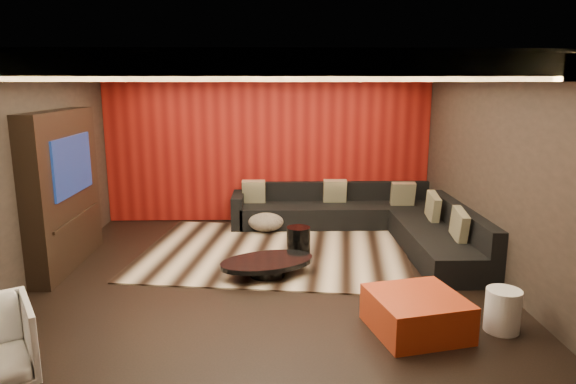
{
  "coord_description": "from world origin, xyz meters",
  "views": [
    {
      "loc": [
        0.11,
        -6.5,
        2.58
      ],
      "look_at": [
        0.3,
        0.6,
        1.05
      ],
      "focal_mm": 32.0,
      "sensor_mm": 36.0,
      "label": 1
    }
  ],
  "objects_px": {
    "drum_stool": "(298,241)",
    "white_side_table": "(503,310)",
    "sectional_sofa": "(370,221)",
    "coffee_table": "(267,267)",
    "orange_ottoman": "(416,313)"
  },
  "relations": [
    {
      "from": "drum_stool",
      "to": "white_side_table",
      "type": "relative_size",
      "value": 0.92
    },
    {
      "from": "drum_stool",
      "to": "sectional_sofa",
      "type": "height_order",
      "value": "sectional_sofa"
    },
    {
      "from": "white_side_table",
      "to": "drum_stool",
      "type": "bearing_deg",
      "value": 129.49
    },
    {
      "from": "sectional_sofa",
      "to": "coffee_table",
      "type": "bearing_deg",
      "value": -133.66
    },
    {
      "from": "white_side_table",
      "to": "coffee_table",
      "type": "bearing_deg",
      "value": 147.18
    },
    {
      "from": "coffee_table",
      "to": "drum_stool",
      "type": "relative_size",
      "value": 3.09
    },
    {
      "from": "white_side_table",
      "to": "orange_ottoman",
      "type": "height_order",
      "value": "white_side_table"
    },
    {
      "from": "drum_stool",
      "to": "orange_ottoman",
      "type": "bearing_deg",
      "value": -65.41
    },
    {
      "from": "drum_stool",
      "to": "orange_ottoman",
      "type": "relative_size",
      "value": 0.47
    },
    {
      "from": "coffee_table",
      "to": "sectional_sofa",
      "type": "bearing_deg",
      "value": 46.34
    },
    {
      "from": "drum_stool",
      "to": "white_side_table",
      "type": "xyz_separation_m",
      "value": [
        2.03,
        -2.47,
        -0.0
      ]
    },
    {
      "from": "drum_stool",
      "to": "white_side_table",
      "type": "bearing_deg",
      "value": -50.51
    },
    {
      "from": "coffee_table",
      "to": "sectional_sofa",
      "type": "distance_m",
      "value": 2.51
    },
    {
      "from": "white_side_table",
      "to": "sectional_sofa",
      "type": "relative_size",
      "value": 0.12
    },
    {
      "from": "coffee_table",
      "to": "drum_stool",
      "type": "distance_m",
      "value": 0.98
    }
  ]
}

